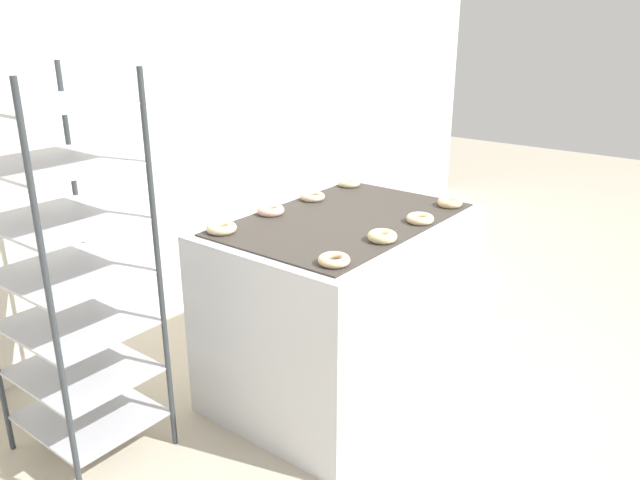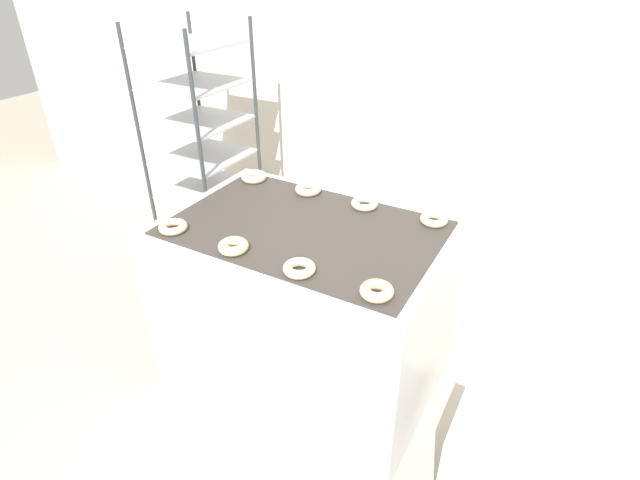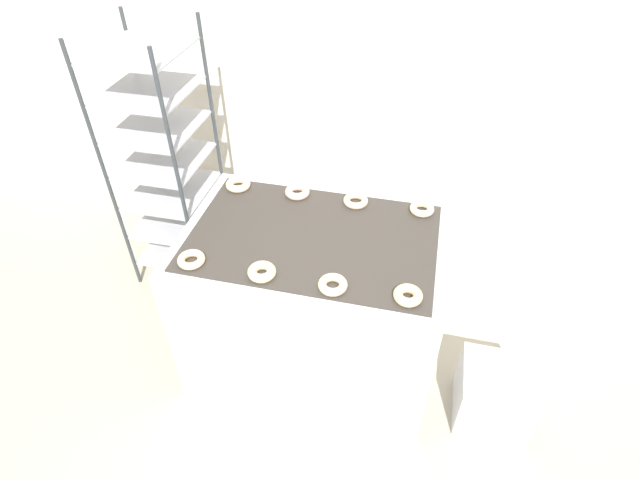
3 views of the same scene
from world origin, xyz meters
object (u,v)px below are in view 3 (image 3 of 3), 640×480
object	(u,v)px
donut_near_midright	(333,285)
donut_far_midleft	(297,192)
fryer_machine	(314,301)
donut_near_left	(191,260)
donut_near_midleft	(262,272)
donut_far_midright	(356,201)
donut_far_left	(238,184)
donut_far_right	(422,209)
glaze_bin	(493,395)
baking_rack_cart	(165,161)
donut_near_right	(408,295)

from	to	relation	value
donut_near_midright	donut_far_midleft	distance (m)	0.75
fryer_machine	donut_near_left	xyz separation A→B (m)	(-0.51, -0.32, 0.49)
donut_near_midleft	donut_far_midright	distance (m)	0.73
donut_far_left	donut_far_right	bearing A→B (deg)	0.43
glaze_bin	donut_far_left	distance (m)	1.82
baking_rack_cart	donut_near_right	bearing A→B (deg)	-29.53
donut_far_right	donut_near_left	bearing A→B (deg)	-147.64
baking_rack_cart	donut_near_midleft	distance (m)	1.35
fryer_machine	donut_far_midright	bearing A→B (deg)	64.08
donut_near_left	donut_far_midright	distance (m)	0.93
donut_far_midright	donut_far_right	distance (m)	0.36
baking_rack_cart	donut_far_left	bearing A→B (deg)	-24.65
donut_near_midright	donut_far_left	world-z (taller)	donut_far_left
donut_far_left	donut_near_right	bearing A→B (deg)	-32.26
fryer_machine	donut_near_left	distance (m)	0.78
donut_near_left	donut_far_right	distance (m)	1.22
glaze_bin	donut_near_right	world-z (taller)	donut_near_right
fryer_machine	donut_far_midleft	distance (m)	0.62
donut_near_left	donut_far_midleft	world-z (taller)	donut_far_midleft
donut_near_right	donut_near_midleft	bearing A→B (deg)	-179.59
donut_far_left	donut_far_midright	bearing A→B (deg)	0.06
fryer_machine	donut_far_midleft	xyz separation A→B (m)	(-0.17, 0.33, 0.50)
glaze_bin	donut_near_midright	world-z (taller)	donut_near_midright
glaze_bin	donut_near_left	distance (m)	1.75
baking_rack_cart	fryer_machine	bearing A→B (deg)	-28.15
glaze_bin	donut_far_midright	bearing A→B (deg)	150.11
glaze_bin	donut_near_left	world-z (taller)	donut_near_left
donut_near_midright	donut_far_left	xyz separation A→B (m)	(-0.69, 0.65, 0.00)
donut_near_left	donut_far_left	world-z (taller)	donut_far_left
donut_near_midleft	donut_far_midleft	size ratio (longest dim) A/B	0.96
baking_rack_cart	donut_near_midright	xyz separation A→B (m)	(1.30, -0.94, 0.10)
fryer_machine	donut_near_left	world-z (taller)	donut_near_left
donut_near_left	donut_near_right	xyz separation A→B (m)	(1.02, -0.00, 0.00)
baking_rack_cart	donut_far_left	size ratio (longest dim) A/B	12.24
glaze_bin	donut_far_right	size ratio (longest dim) A/B	2.90
glaze_bin	donut_far_left	world-z (taller)	donut_far_left
donut_far_midleft	donut_far_right	xyz separation A→B (m)	(0.69, 0.00, -0.00)
donut_near_midleft	donut_near_right	world-z (taller)	same
fryer_machine	baking_rack_cart	size ratio (longest dim) A/B	0.78
donut_near_midright	donut_far_right	xyz separation A→B (m)	(0.34, 0.66, -0.00)
donut_near_midright	donut_far_left	bearing A→B (deg)	136.49
fryer_machine	donut_near_midright	bearing A→B (deg)	-62.65
donut_far_midright	donut_far_right	world-z (taller)	donut_far_right
donut_near_left	donut_far_left	size ratio (longest dim) A/B	0.94
donut_far_midleft	donut_far_midright	xyz separation A→B (m)	(0.33, -0.01, -0.00)
donut_near_midleft	donut_far_right	xyz separation A→B (m)	(0.68, 0.66, -0.00)
baking_rack_cart	donut_near_midleft	xyz separation A→B (m)	(0.97, -0.93, 0.10)
fryer_machine	donut_far_midleft	size ratio (longest dim) A/B	9.72
donut_near_left	donut_near_midleft	distance (m)	0.35
glaze_bin	donut_near_right	size ratio (longest dim) A/B	2.91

